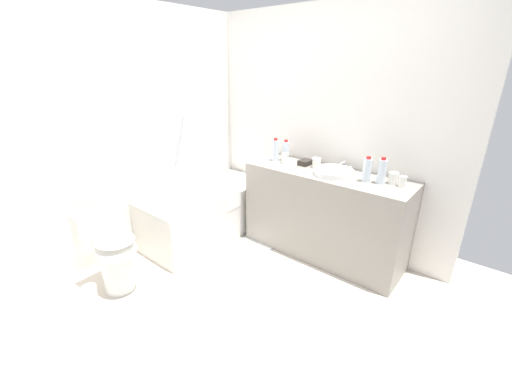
{
  "coord_description": "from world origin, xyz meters",
  "views": [
    {
      "loc": [
        -1.37,
        -1.58,
        1.79
      ],
      "look_at": [
        0.78,
        0.21,
        0.67
      ],
      "focal_mm": 22.77,
      "sensor_mm": 36.0,
      "label": 1
    }
  ],
  "objects_px": {
    "drinking_glass_2": "(393,178)",
    "drinking_glass_0": "(316,163)",
    "water_bottle_1": "(275,150)",
    "sink_faucet": "(344,166)",
    "water_bottle_2": "(382,171)",
    "drinking_glass_1": "(285,158)",
    "toilet": "(112,250)",
    "bathtub": "(207,211)",
    "sink_basin": "(334,172)",
    "water_bottle_0": "(286,151)",
    "toilet_paper_roll": "(90,293)",
    "amenity_basket": "(305,162)",
    "water_bottle_3": "(367,170)",
    "bath_mat": "(249,249)",
    "drinking_glass_3": "(402,181)"
  },
  "relations": [
    {
      "from": "sink_basin",
      "to": "water_bottle_2",
      "type": "distance_m",
      "value": 0.41
    },
    {
      "from": "bathtub",
      "to": "drinking_glass_2",
      "type": "height_order",
      "value": "bathtub"
    },
    {
      "from": "drinking_glass_1",
      "to": "toilet",
      "type": "bearing_deg",
      "value": 159.01
    },
    {
      "from": "water_bottle_3",
      "to": "drinking_glass_2",
      "type": "bearing_deg",
      "value": -63.37
    },
    {
      "from": "water_bottle_0",
      "to": "bath_mat",
      "type": "xyz_separation_m",
      "value": [
        -0.49,
        0.09,
        -0.95
      ]
    },
    {
      "from": "water_bottle_2",
      "to": "toilet_paper_roll",
      "type": "relative_size",
      "value": 1.79
    },
    {
      "from": "water_bottle_0",
      "to": "amenity_basket",
      "type": "distance_m",
      "value": 0.25
    },
    {
      "from": "toilet",
      "to": "bath_mat",
      "type": "relative_size",
      "value": 1.32
    },
    {
      "from": "sink_faucet",
      "to": "water_bottle_1",
      "type": "height_order",
      "value": "water_bottle_1"
    },
    {
      "from": "water_bottle_1",
      "to": "drinking_glass_2",
      "type": "xyz_separation_m",
      "value": [
        0.07,
        -1.16,
        -0.06
      ]
    },
    {
      "from": "water_bottle_0",
      "to": "toilet_paper_roll",
      "type": "distance_m",
      "value": 2.16
    },
    {
      "from": "water_bottle_1",
      "to": "bath_mat",
      "type": "distance_m",
      "value": 1.05
    },
    {
      "from": "drinking_glass_1",
      "to": "sink_basin",
      "type": "bearing_deg",
      "value": -92.27
    },
    {
      "from": "drinking_glass_2",
      "to": "drinking_glass_3",
      "type": "bearing_deg",
      "value": -107.28
    },
    {
      "from": "sink_basin",
      "to": "drinking_glass_1",
      "type": "distance_m",
      "value": 0.54
    },
    {
      "from": "drinking_glass_3",
      "to": "drinking_glass_1",
      "type": "bearing_deg",
      "value": 93.16
    },
    {
      "from": "sink_faucet",
      "to": "drinking_glass_0",
      "type": "bearing_deg",
      "value": 118.62
    },
    {
      "from": "bathtub",
      "to": "sink_basin",
      "type": "xyz_separation_m",
      "value": [
        0.44,
        -1.23,
        0.59
      ]
    },
    {
      "from": "amenity_basket",
      "to": "water_bottle_1",
      "type": "bearing_deg",
      "value": 101.89
    },
    {
      "from": "water_bottle_3",
      "to": "water_bottle_0",
      "type": "bearing_deg",
      "value": 84.1
    },
    {
      "from": "sink_basin",
      "to": "water_bottle_3",
      "type": "xyz_separation_m",
      "value": [
        0.01,
        -0.29,
        0.08
      ]
    },
    {
      "from": "water_bottle_2",
      "to": "bathtub",
      "type": "bearing_deg",
      "value": 106.32
    },
    {
      "from": "sink_faucet",
      "to": "water_bottle_2",
      "type": "xyz_separation_m",
      "value": [
        -0.16,
        -0.4,
        0.07
      ]
    },
    {
      "from": "water_bottle_3",
      "to": "bath_mat",
      "type": "distance_m",
      "value": 1.42
    },
    {
      "from": "drinking_glass_1",
      "to": "drinking_glass_2",
      "type": "xyz_separation_m",
      "value": [
        0.09,
        -1.03,
        -0.0
      ]
    },
    {
      "from": "drinking_glass_2",
      "to": "drinking_glass_1",
      "type": "bearing_deg",
      "value": 94.79
    },
    {
      "from": "drinking_glass_1",
      "to": "drinking_glass_2",
      "type": "relative_size",
      "value": 1.08
    },
    {
      "from": "amenity_basket",
      "to": "sink_faucet",
      "type": "bearing_deg",
      "value": -73.4
    },
    {
      "from": "sink_faucet",
      "to": "amenity_basket",
      "type": "xyz_separation_m",
      "value": [
        -0.11,
        0.36,
        -0.01
      ]
    },
    {
      "from": "water_bottle_3",
      "to": "drinking_glass_2",
      "type": "relative_size",
      "value": 2.3
    },
    {
      "from": "drinking_glass_2",
      "to": "drinking_glass_0",
      "type": "bearing_deg",
      "value": 91.84
    },
    {
      "from": "toilet",
      "to": "bath_mat",
      "type": "xyz_separation_m",
      "value": [
        1.17,
        -0.47,
        -0.36
      ]
    },
    {
      "from": "bathtub",
      "to": "water_bottle_3",
      "type": "distance_m",
      "value": 1.72
    },
    {
      "from": "bath_mat",
      "to": "drinking_glass_3",
      "type": "bearing_deg",
      "value": -69.43
    },
    {
      "from": "drinking_glass_0",
      "to": "toilet",
      "type": "bearing_deg",
      "value": 150.61
    },
    {
      "from": "sink_faucet",
      "to": "water_bottle_3",
      "type": "xyz_separation_m",
      "value": [
        -0.2,
        -0.29,
        0.07
      ]
    },
    {
      "from": "sink_faucet",
      "to": "bath_mat",
      "type": "distance_m",
      "value": 1.26
    },
    {
      "from": "water_bottle_1",
      "to": "toilet_paper_roll",
      "type": "bearing_deg",
      "value": 164.76
    },
    {
      "from": "drinking_glass_3",
      "to": "amenity_basket",
      "type": "xyz_separation_m",
      "value": [
        0.02,
        0.92,
        -0.02
      ]
    },
    {
      "from": "drinking_glass_2",
      "to": "drinking_glass_3",
      "type": "xyz_separation_m",
      "value": [
        -0.02,
        -0.08,
        -0.0
      ]
    },
    {
      "from": "sink_faucet",
      "to": "water_bottle_1",
      "type": "distance_m",
      "value": 0.7
    },
    {
      "from": "sink_basin",
      "to": "toilet_paper_roll",
      "type": "height_order",
      "value": "sink_basin"
    },
    {
      "from": "toilet",
      "to": "water_bottle_3",
      "type": "relative_size",
      "value": 3.21
    },
    {
      "from": "drinking_glass_0",
      "to": "drinking_glass_3",
      "type": "xyz_separation_m",
      "value": [
        -0.0,
        -0.79,
        -0.0
      ]
    },
    {
      "from": "water_bottle_3",
      "to": "drinking_glass_0",
      "type": "relative_size",
      "value": 2.29
    },
    {
      "from": "sink_basin",
      "to": "drinking_glass_2",
      "type": "distance_m",
      "value": 0.5
    },
    {
      "from": "drinking_glass_3",
      "to": "bath_mat",
      "type": "height_order",
      "value": "drinking_glass_3"
    },
    {
      "from": "water_bottle_0",
      "to": "bathtub",
      "type": "bearing_deg",
      "value": 130.23
    },
    {
      "from": "water_bottle_2",
      "to": "drinking_glass_3",
      "type": "distance_m",
      "value": 0.18
    },
    {
      "from": "sink_faucet",
      "to": "water_bottle_2",
      "type": "height_order",
      "value": "water_bottle_2"
    }
  ]
}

